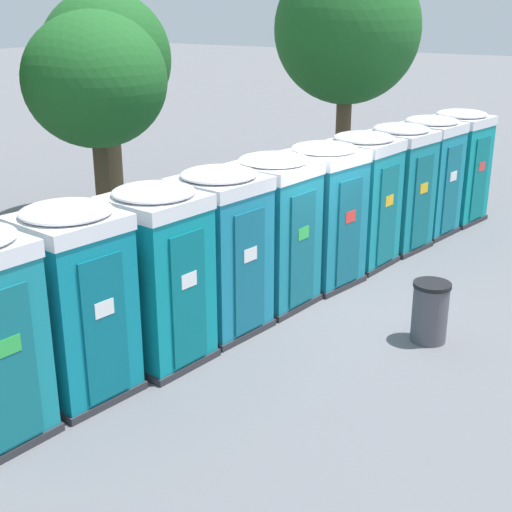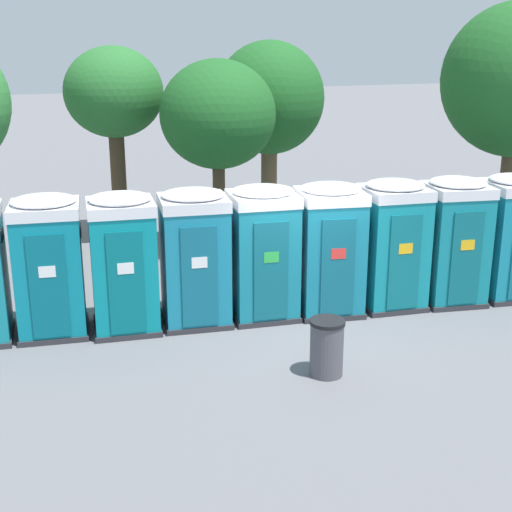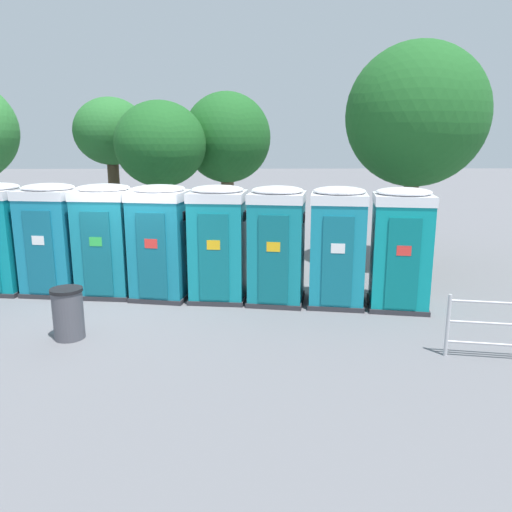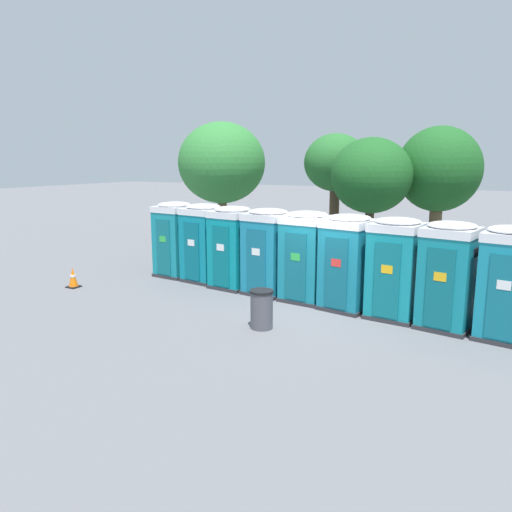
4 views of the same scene
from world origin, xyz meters
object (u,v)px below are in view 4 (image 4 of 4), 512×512
(portapotty_6, at_px, (395,268))
(street_tree_4, at_px, (371,176))
(portapotty_1, at_px, (204,242))
(street_tree_1, at_px, (336,164))
(street_tree_3, at_px, (222,163))
(portapotty_2, at_px, (233,247))
(portapotty_4, at_px, (306,256))
(portapotty_0, at_px, (175,239))
(portapotty_3, at_px, (268,251))
(portapotty_5, at_px, (347,262))
(portapotty_7, at_px, (448,275))
(street_tree_2, at_px, (439,170))
(trash_can, at_px, (262,309))
(traffic_cone, at_px, (73,278))
(portapotty_8, at_px, (510,283))

(portapotty_6, xyz_separation_m, street_tree_4, (-1.98, 4.74, 2.09))
(portapotty_1, height_order, street_tree_1, street_tree_1)
(street_tree_3, distance_m, street_tree_4, 6.39)
(portapotty_2, relative_size, portapotty_4, 1.00)
(portapotty_0, height_order, portapotty_3, same)
(portapotty_5, bearing_deg, portapotty_0, 170.82)
(portapotty_7, xyz_separation_m, street_tree_2, (-1.30, 6.52, 2.28))
(street_tree_3, bearing_deg, portapotty_6, -32.49)
(portapotty_4, height_order, street_tree_3, street_tree_3)
(portapotty_0, distance_m, portapotty_4, 5.18)
(portapotty_1, bearing_deg, portapotty_7, -9.22)
(portapotty_4, bearing_deg, portapotty_7, -9.38)
(trash_can, bearing_deg, traffic_cone, 174.60)
(portapotty_3, relative_size, street_tree_4, 0.54)
(street_tree_1, bearing_deg, portapotty_6, -59.80)
(street_tree_1, bearing_deg, portapotty_0, -122.70)
(street_tree_2, xyz_separation_m, trash_can, (-2.53, -8.59, -3.09))
(portapotty_2, bearing_deg, trash_can, -49.54)
(portapotty_5, xyz_separation_m, trash_can, (-1.27, -2.46, -0.81))
(portapotty_3, xyz_separation_m, portapotty_5, (2.56, -0.42, 0.00))
(portapotty_2, distance_m, street_tree_4, 5.52)
(portapotty_2, xyz_separation_m, traffic_cone, (-4.39, -2.36, -0.97))
(portapotty_6, relative_size, street_tree_2, 0.50)
(street_tree_4, bearing_deg, street_tree_3, 174.95)
(portapotty_5, bearing_deg, trash_can, -117.28)
(street_tree_4, distance_m, trash_can, 7.64)
(portapotty_0, distance_m, portapotty_5, 6.48)
(portapotty_8, bearing_deg, traffic_cone, -174.16)
(street_tree_4, bearing_deg, portapotty_2, -128.10)
(portapotty_5, bearing_deg, portapotty_3, 170.77)
(portapotty_8, bearing_deg, trash_can, -159.66)
(portapotty_1, height_order, street_tree_4, street_tree_4)
(street_tree_2, distance_m, trash_can, 9.48)
(street_tree_1, height_order, street_tree_4, street_tree_1)
(portapotty_3, xyz_separation_m, portapotty_4, (1.28, -0.17, 0.00))
(portapotty_4, height_order, portapotty_5, same)
(portapotty_2, height_order, portapotty_3, same)
(traffic_cone, bearing_deg, street_tree_1, 57.18)
(street_tree_1, relative_size, street_tree_4, 1.06)
(portapotty_1, bearing_deg, portapotty_8, -9.04)
(street_tree_4, bearing_deg, street_tree_1, 133.34)
(portapotty_1, distance_m, portapotty_7, 7.77)
(portapotty_1, height_order, street_tree_3, street_tree_3)
(portapotty_8, height_order, traffic_cone, portapotty_8)
(portapotty_1, relative_size, portapotty_7, 1.00)
(portapotty_4, xyz_separation_m, portapotty_6, (2.56, -0.41, 0.00))
(traffic_cone, bearing_deg, street_tree_4, 40.23)
(portapotty_6, xyz_separation_m, portapotty_7, (1.28, -0.23, 0.00))
(portapotty_0, xyz_separation_m, traffic_cone, (-1.84, -2.83, -0.97))
(portapotty_7, distance_m, traffic_cone, 10.94)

